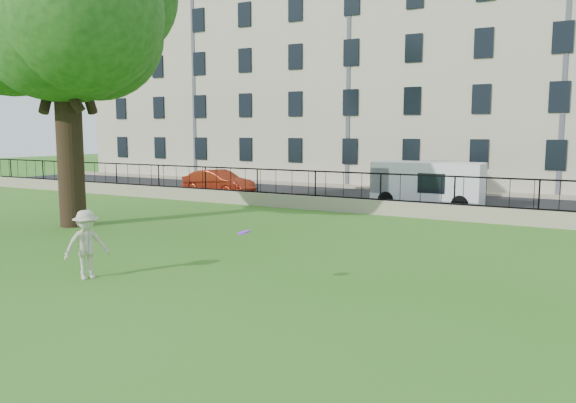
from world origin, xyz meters
The scene contains 11 objects.
ground centered at (0.00, 0.00, 0.00)m, with size 120.00×120.00×0.00m, color #346B19.
retaining_wall centered at (0.00, 12.00, 0.30)m, with size 50.00×0.40×0.60m, color gray.
iron_railing centered at (0.00, 12.00, 1.15)m, with size 50.00×0.05×1.13m.
street centered at (0.00, 16.70, 0.01)m, with size 60.00×9.00×0.01m, color black.
sidewalk centered at (0.00, 21.90, 0.06)m, with size 60.00×1.40×0.12m, color gray.
building_row centered at (0.00, 27.57, 6.92)m, with size 56.40×10.40×13.80m.
tree centered at (-8.96, 3.96, 7.82)m, with size 8.90×7.18×11.52m.
man centered at (-2.50, -1.03, 0.81)m, with size 1.05×0.60×1.62m, color beige.
frisbee centered at (1.30, -0.15, 1.29)m, with size 0.27×0.27×0.03m, color #7F28E7.
red_sedan centered at (-9.98, 14.40, 0.68)m, with size 1.45×4.14×1.37m, color maroon.
white_van centered at (1.03, 15.40, 1.02)m, with size 4.85×1.89×2.04m, color silver.
Camera 1 is at (7.83, -9.96, 3.42)m, focal length 35.00 mm.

